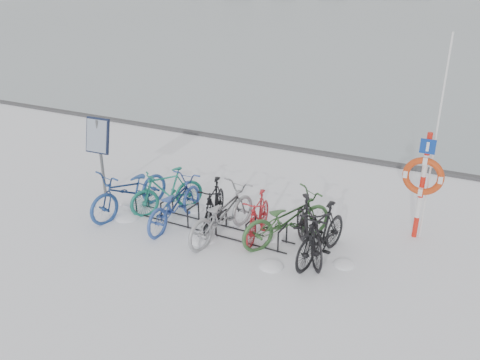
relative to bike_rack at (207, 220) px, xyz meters
name	(u,v)px	position (x,y,z in m)	size (l,w,h in m)	color
ground	(207,228)	(0.00, 0.00, -0.18)	(900.00, 900.00, 0.00)	white
quay_edge	(303,150)	(0.00, 5.90, -0.13)	(400.00, 0.25, 0.10)	#3F3F42
bike_rack	(207,220)	(0.00, 0.00, 0.00)	(4.00, 0.48, 0.46)	black
info_board	(98,140)	(-3.33, 0.34, 1.26)	(0.68, 0.29, 2.00)	#595B5E
lifebuoy_station	(423,176)	(4.11, 1.69, 1.22)	(0.81, 0.23, 4.18)	red
bike_0	(130,189)	(-1.99, -0.16, 0.40)	(0.77, 2.22, 1.17)	navy
bike_1	(167,190)	(-1.27, 0.29, 0.36)	(0.51, 1.81, 1.09)	#1C7461
bike_2	(174,202)	(-0.74, -0.16, 0.35)	(0.71, 2.04, 1.07)	#2E4C9C
bike_3	(214,204)	(0.09, 0.16, 0.36)	(0.51, 1.79, 1.08)	black
bike_4	(222,212)	(0.48, -0.16, 0.38)	(0.74, 2.14, 1.12)	gray
bike_5	(258,215)	(1.14, 0.21, 0.31)	(0.46, 1.63, 0.98)	#B12127
bike_6	(287,217)	(1.78, 0.26, 0.38)	(0.74, 2.14, 1.12)	#345D2F
bike_7	(309,227)	(2.34, 0.05, 0.40)	(0.55, 1.94, 1.17)	black
bike_8	(321,232)	(2.61, -0.01, 0.38)	(0.53, 1.87, 1.12)	black
snow_drifts	(206,232)	(0.07, -0.17, -0.18)	(5.87, 1.87, 0.22)	white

